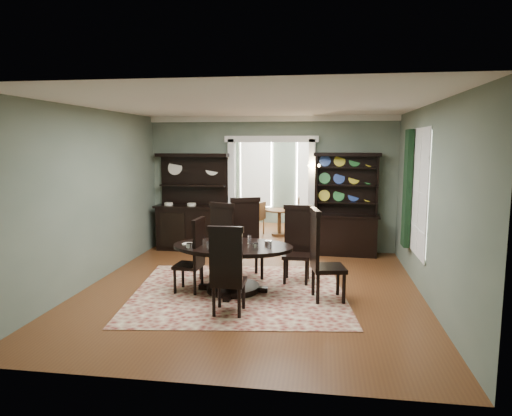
{
  "coord_description": "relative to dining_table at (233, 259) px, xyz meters",
  "views": [
    {
      "loc": [
        1.15,
        -7.16,
        2.4
      ],
      "look_at": [
        0.0,
        0.6,
        1.29
      ],
      "focal_mm": 32.0,
      "sensor_mm": 36.0,
      "label": 1
    }
  ],
  "objects": [
    {
      "name": "right_window",
      "position": [
        2.97,
        1.01,
        1.06
      ],
      "size": [
        0.15,
        1.47,
        2.12
      ],
      "color": "white",
      "rests_on": "wall_right"
    },
    {
      "name": "chair_far_right",
      "position": [
        1.0,
        0.77,
        0.16
      ],
      "size": [
        0.52,
        0.48,
        1.34
      ],
      "rotation": [
        0.0,
        0.0,
        3.11
      ],
      "color": "black",
      "rests_on": "rug"
    },
    {
      "name": "dining_table",
      "position": [
        0.0,
        0.0,
        0.0
      ],
      "size": [
        1.99,
        1.86,
        0.77
      ],
      "rotation": [
        0.0,
        0.0,
        -0.03
      ],
      "color": "black",
      "rests_on": "rug"
    },
    {
      "name": "parlor_chair_left",
      "position": [
        -0.23,
        4.73,
        -0.07
      ],
      "size": [
        0.41,
        0.41,
        0.87
      ],
      "rotation": [
        0.0,
        0.0,
        1.18
      ],
      "color": "#553718",
      "rests_on": "parlor_floor"
    },
    {
      "name": "rug",
      "position": [
        0.11,
        -0.04,
        -0.53
      ],
      "size": [
        3.74,
        3.52,
        0.01
      ],
      "primitive_type": "cube",
      "rotation": [
        0.0,
        0.0,
        0.13
      ],
      "color": "maroon",
      "rests_on": "floor"
    },
    {
      "name": "welsh_dresser",
      "position": [
        1.93,
        2.84,
        0.26
      ],
      "size": [
        1.45,
        0.61,
        2.21
      ],
      "rotation": [
        0.0,
        0.0,
        -0.06
      ],
      "color": "black",
      "rests_on": "floor"
    },
    {
      "name": "parlor_chair_right",
      "position": [
        0.94,
        4.59,
        0.02
      ],
      "size": [
        0.44,
        0.44,
        1.04
      ],
      "rotation": [
        0.0,
        0.0,
        -1.55
      ],
      "color": "#553718",
      "rests_on": "parlor_floor"
    },
    {
      "name": "parlor_table",
      "position": [
        0.31,
        4.72,
        -0.09
      ],
      "size": [
        0.74,
        0.74,
        0.69
      ],
      "color": "#553718",
      "rests_on": "parlor_floor"
    },
    {
      "name": "room",
      "position": [
        0.27,
        0.13,
        1.04
      ],
      "size": [
        5.51,
        6.01,
        3.01
      ],
      "color": "brown",
      "rests_on": "ground"
    },
    {
      "name": "chair_end_left",
      "position": [
        -0.61,
        -0.13,
        0.1
      ],
      "size": [
        0.46,
        0.49,
        1.22
      ],
      "rotation": [
        0.0,
        0.0,
        1.49
      ],
      "color": "black",
      "rests_on": "rug"
    },
    {
      "name": "doorway_trim",
      "position": [
        0.27,
        3.08,
        1.08
      ],
      "size": [
        2.08,
        0.25,
        2.57
      ],
      "color": "white",
      "rests_on": "floor"
    },
    {
      "name": "parlor",
      "position": [
        0.27,
        5.62,
        0.98
      ],
      "size": [
        3.51,
        3.5,
        3.01
      ],
      "color": "brown",
      "rests_on": "ground"
    },
    {
      "name": "centerpiece",
      "position": [
        -0.03,
        0.08,
        0.31
      ],
      "size": [
        1.51,
        0.97,
        0.25
      ],
      "color": "silver",
      "rests_on": "dining_table"
    },
    {
      "name": "chair_end_right",
      "position": [
        1.42,
        -0.22,
        0.21
      ],
      "size": [
        0.59,
        0.61,
        1.42
      ],
      "rotation": [
        0.0,
        0.0,
        -1.37
      ],
      "color": "black",
      "rests_on": "rug"
    },
    {
      "name": "sideboard",
      "position": [
        -1.49,
        2.83,
        0.22
      ],
      "size": [
        1.68,
        0.65,
        2.18
      ],
      "rotation": [
        0.0,
        0.0,
        -0.04
      ],
      "color": "black",
      "rests_on": "floor"
    },
    {
      "name": "chair_far_mid",
      "position": [
        0.08,
        0.91,
        0.22
      ],
      "size": [
        0.68,
        0.67,
        1.43
      ],
      "rotation": [
        0.0,
        0.0,
        3.55
      ],
      "color": "black",
      "rests_on": "rug"
    },
    {
      "name": "chair_far_left",
      "position": [
        -0.4,
        0.75,
        0.17
      ],
      "size": [
        0.64,
        0.63,
        1.35
      ],
      "rotation": [
        0.0,
        0.0,
        2.74
      ],
      "color": "black",
      "rests_on": "rug"
    },
    {
      "name": "wall_sconce",
      "position": [
        1.22,
        2.93,
        1.35
      ],
      "size": [
        0.27,
        0.21,
        0.21
      ],
      "color": "#C17D33",
      "rests_on": "back_wall_right"
    },
    {
      "name": "chair_near",
      "position": [
        0.13,
        -1.07,
        0.14
      ],
      "size": [
        0.5,
        0.46,
        1.3
      ],
      "rotation": [
        0.0,
        0.0,
        0.01
      ],
      "color": "black",
      "rests_on": "rug"
    }
  ]
}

